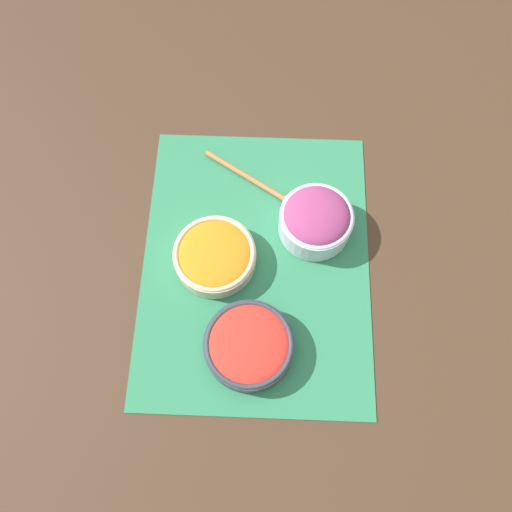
# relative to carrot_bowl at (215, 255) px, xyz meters

# --- Properties ---
(ground_plane) EXTENTS (3.00, 3.00, 0.00)m
(ground_plane) POSITION_rel_carrot_bowl_xyz_m (-0.00, -0.08, -0.03)
(ground_plane) COLOR #422D1E
(placemat) EXTENTS (0.57, 0.44, 0.00)m
(placemat) POSITION_rel_carrot_bowl_xyz_m (-0.00, -0.08, -0.03)
(placemat) COLOR #2D7A51
(placemat) RESTS_ON ground_plane
(carrot_bowl) EXTENTS (0.16, 0.16, 0.05)m
(carrot_bowl) POSITION_rel_carrot_bowl_xyz_m (0.00, 0.00, 0.00)
(carrot_bowl) COLOR beige
(carrot_bowl) RESTS_ON placemat
(tomato_bowl) EXTENTS (0.16, 0.16, 0.05)m
(tomato_bowl) POSITION_rel_carrot_bowl_xyz_m (-0.17, -0.07, 0.00)
(tomato_bowl) COLOR #333842
(tomato_bowl) RESTS_ON placemat
(onion_bowl) EXTENTS (0.14, 0.14, 0.08)m
(onion_bowl) POSITION_rel_carrot_bowl_xyz_m (0.07, -0.19, 0.01)
(onion_bowl) COLOR silver
(onion_bowl) RESTS_ON placemat
(wooden_spoon) EXTENTS (0.15, 0.22, 0.02)m
(wooden_spoon) POSITION_rel_carrot_bowl_xyz_m (0.14, -0.11, -0.02)
(wooden_spoon) COLOR #9E7042
(wooden_spoon) RESTS_ON placemat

